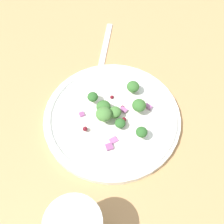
# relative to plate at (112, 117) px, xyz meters

# --- Properties ---
(ground_plane) EXTENTS (1.80, 1.80, 0.02)m
(ground_plane) POSITION_rel_plate_xyz_m (0.03, 0.01, -0.02)
(ground_plane) COLOR tan
(plate) EXTENTS (0.26, 0.26, 0.02)m
(plate) POSITION_rel_plate_xyz_m (0.00, 0.00, 0.00)
(plate) COLOR white
(plate) RESTS_ON ground_plane
(dressing_pool) EXTENTS (0.15, 0.15, 0.00)m
(dressing_pool) POSITION_rel_plate_xyz_m (0.00, -0.00, 0.00)
(dressing_pool) COLOR white
(dressing_pool) RESTS_ON plate
(broccoli_floret_0) EXTENTS (0.02, 0.02, 0.02)m
(broccoli_floret_0) POSITION_rel_plate_xyz_m (0.05, 0.04, 0.02)
(broccoli_floret_0) COLOR #ADD18E
(broccoli_floret_0) RESTS_ON plate
(broccoli_floret_1) EXTENTS (0.03, 0.03, 0.03)m
(broccoli_floret_1) POSITION_rel_plate_xyz_m (0.01, -0.02, 0.03)
(broccoli_floret_1) COLOR #ADD18E
(broccoli_floret_1) RESTS_ON plate
(broccoli_floret_2) EXTENTS (0.03, 0.03, 0.03)m
(broccoli_floret_2) POSITION_rel_plate_xyz_m (-0.01, -0.01, 0.02)
(broccoli_floret_2) COLOR #9EC684
(broccoli_floret_2) RESTS_ON plate
(broccoli_floret_3) EXTENTS (0.02, 0.02, 0.02)m
(broccoli_floret_3) POSITION_rel_plate_xyz_m (0.02, 0.01, 0.02)
(broccoli_floret_3) COLOR #8EB77A
(broccoli_floret_3) RESTS_ON plate
(broccoli_floret_4) EXTENTS (0.02, 0.02, 0.02)m
(broccoli_floret_4) POSITION_rel_plate_xyz_m (-0.05, 0.05, 0.02)
(broccoli_floret_4) COLOR #8EB77A
(broccoli_floret_4) RESTS_ON plate
(broccoli_floret_5) EXTENTS (0.02, 0.02, 0.02)m
(broccoli_floret_5) POSITION_rel_plate_xyz_m (0.00, 0.00, 0.02)
(broccoli_floret_5) COLOR #ADD18E
(broccoli_floret_5) RESTS_ON plate
(broccoli_floret_6) EXTENTS (0.03, 0.03, 0.03)m
(broccoli_floret_6) POSITION_rel_plate_xyz_m (-0.00, 0.05, 0.03)
(broccoli_floret_6) COLOR #9EC684
(broccoli_floret_6) RESTS_ON plate
(broccoli_floret_7) EXTENTS (0.02, 0.02, 0.02)m
(broccoli_floret_7) POSITION_rel_plate_xyz_m (-0.04, -0.03, 0.02)
(broccoli_floret_7) COLOR #ADD18E
(broccoli_floret_7) RESTS_ON plate
(cranberry_0) EXTENTS (0.01, 0.01, 0.01)m
(cranberry_0) POSITION_rel_plate_xyz_m (-0.01, 0.02, 0.01)
(cranberry_0) COLOR maroon
(cranberry_0) RESTS_ON plate
(cranberry_1) EXTENTS (0.01, 0.01, 0.01)m
(cranberry_1) POSITION_rel_plate_xyz_m (0.02, -0.05, 0.01)
(cranberry_1) COLOR maroon
(cranberry_1) RESTS_ON plate
(cranberry_2) EXTENTS (0.01, 0.01, 0.01)m
(cranberry_2) POSITION_rel_plate_xyz_m (-0.04, 0.01, 0.01)
(cranberry_2) COLOR maroon
(cranberry_2) RESTS_ON plate
(cranberry_3) EXTENTS (0.01, 0.01, 0.01)m
(cranberry_3) POSITION_rel_plate_xyz_m (0.02, 0.02, 0.01)
(cranberry_3) COLOR maroon
(cranberry_3) RESTS_ON plate
(onion_bit_0) EXTENTS (0.01, 0.01, 0.00)m
(onion_bit_0) POSITION_rel_plate_xyz_m (0.06, -0.01, 0.01)
(onion_bit_0) COLOR #934C84
(onion_bit_0) RESTS_ON plate
(onion_bit_1) EXTENTS (0.01, 0.01, 0.01)m
(onion_bit_1) POSITION_rel_plate_xyz_m (-0.01, 0.07, 0.01)
(onion_bit_1) COLOR #A35B93
(onion_bit_1) RESTS_ON plate
(onion_bit_2) EXTENTS (0.02, 0.02, 0.00)m
(onion_bit_2) POSITION_rel_plate_xyz_m (0.05, -0.00, 0.01)
(onion_bit_2) COLOR #A35B93
(onion_bit_2) RESTS_ON plate
(onion_bit_3) EXTENTS (0.01, 0.01, 0.01)m
(onion_bit_3) POSITION_rel_plate_xyz_m (-0.01, -0.06, 0.01)
(onion_bit_3) COLOR #934C84
(onion_bit_3) RESTS_ON plate
(onion_bit_4) EXTENTS (0.02, 0.01, 0.00)m
(onion_bit_4) POSITION_rel_plate_xyz_m (-0.01, 0.02, 0.01)
(onion_bit_4) COLOR #A35B93
(onion_bit_4) RESTS_ON plate
(fork) EXTENTS (0.18, 0.07, 0.01)m
(fork) POSITION_rel_plate_xyz_m (-0.16, 0.01, -0.01)
(fork) COLOR silver
(fork) RESTS_ON ground_plane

